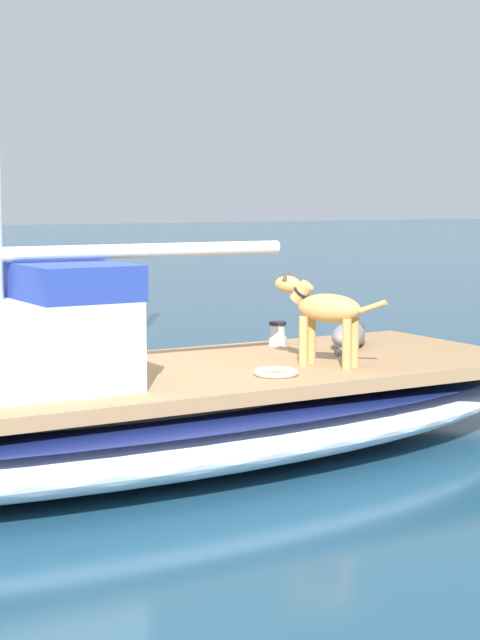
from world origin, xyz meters
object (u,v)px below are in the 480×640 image
at_px(dog_grey, 350,335).
at_px(deck_winch, 278,334).
at_px(sailboat_main, 118,420).
at_px(dog_tan, 324,311).
at_px(mooring_buoy, 21,358).
at_px(coiled_rope, 276,372).

bearing_deg(dog_grey, deck_winch, 49.19).
bearing_deg(sailboat_main, dog_tan, -101.79).
xyz_separation_m(dog_tan, deck_winch, (1.11, -0.24, -0.32)).
distance_m(sailboat_main, mooring_buoy, 3.98).
xyz_separation_m(dog_grey, deck_winch, (0.41, 0.47, -0.01)).
distance_m(sailboat_main, coiled_rope, 1.19).
bearing_deg(dog_tan, dog_grey, -45.39).
bearing_deg(dog_tan, deck_winch, -12.37).
xyz_separation_m(dog_grey, dog_tan, (-0.71, 0.72, 0.32)).
distance_m(deck_winch, coiled_rope, 1.53).
distance_m(dog_grey, dog_tan, 1.05).
height_order(dog_grey, mooring_buoy, dog_grey).
distance_m(dog_tan, deck_winch, 1.19).
xyz_separation_m(deck_winch, mooring_buoy, (3.16, 1.35, -0.54)).
xyz_separation_m(sailboat_main, mooring_buoy, (3.95, -0.44, -0.12)).
relative_size(deck_winch, coiled_rope, 0.65).
distance_m(dog_grey, mooring_buoy, 4.04).
bearing_deg(dog_grey, dog_tan, 134.61).
bearing_deg(dog_tan, coiled_rope, 110.64).
xyz_separation_m(dog_tan, mooring_buoy, (4.27, 1.11, -0.86)).
bearing_deg(dog_tan, sailboat_main, 78.21).
height_order(dog_grey, dog_tan, dog_tan).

